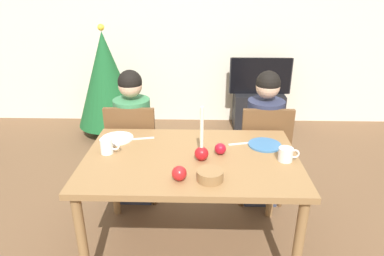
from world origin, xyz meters
name	(u,v)px	position (x,y,z in m)	size (l,w,h in m)	color
ground_plane	(191,246)	(0.00, 0.00, 0.00)	(7.68, 7.68, 0.00)	brown
back_wall	(197,25)	(0.00, 2.60, 1.30)	(6.40, 0.10, 2.60)	beige
dining_table	(191,168)	(0.00, 0.00, 0.67)	(1.40, 0.90, 0.75)	olive
chair_left	(134,147)	(-0.51, 0.61, 0.51)	(0.40, 0.40, 0.90)	brown
chair_right	(263,149)	(0.59, 0.61, 0.51)	(0.40, 0.40, 0.90)	brown
person_left_child	(134,140)	(-0.51, 0.64, 0.57)	(0.30, 0.30, 1.17)	#33384C
person_right_child	(263,141)	(0.59, 0.64, 0.57)	(0.30, 0.30, 1.17)	#33384C
tv_stand	(258,110)	(0.82, 2.30, 0.24)	(0.64, 0.40, 0.48)	black
tv	(260,76)	(0.82, 2.30, 0.71)	(0.79, 0.05, 0.46)	black
christmas_tree	(106,79)	(-1.10, 2.06, 0.72)	(0.77, 0.77, 1.37)	brown
candle_centerpiece	(202,150)	(0.07, -0.04, 0.82)	(0.09, 0.09, 0.36)	red
plate_left	(117,138)	(-0.55, 0.26, 0.76)	(0.23, 0.23, 0.01)	white
plate_right	(265,145)	(0.51, 0.18, 0.76)	(0.23, 0.23, 0.01)	teal
mug_left	(107,146)	(-0.56, 0.04, 0.80)	(0.13, 0.08, 0.10)	white
mug_right	(286,154)	(0.60, -0.03, 0.79)	(0.13, 0.09, 0.09)	silver
fork_left	(142,138)	(-0.37, 0.27, 0.75)	(0.18, 0.01, 0.01)	silver
fork_right	(241,144)	(0.34, 0.20, 0.75)	(0.18, 0.01, 0.01)	silver
bowl_walnuts	(210,175)	(0.12, -0.28, 0.78)	(0.15, 0.15, 0.06)	olive
apple_near_candle	(179,173)	(-0.06, -0.28, 0.79)	(0.09, 0.09, 0.09)	red
apple_by_left_plate	(220,149)	(0.19, 0.05, 0.79)	(0.08, 0.08, 0.08)	#AC1222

